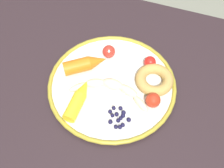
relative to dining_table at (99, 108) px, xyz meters
name	(u,v)px	position (x,y,z in m)	size (l,w,h in m)	color
dining_table	(99,108)	(0.00, 0.00, 0.00)	(1.28, 0.84, 0.71)	#2B1F23
plate	(112,85)	(0.03, 0.04, 0.09)	(0.36, 0.36, 0.02)	silver
banana	(111,88)	(0.03, 0.02, 0.10)	(0.23, 0.08, 0.03)	beige
carrot_orange	(85,64)	(-0.06, 0.07, 0.11)	(0.12, 0.11, 0.04)	orange
carrot_yellow	(78,99)	(-0.04, -0.05, 0.11)	(0.04, 0.13, 0.03)	yellow
donut	(154,80)	(0.13, 0.08, 0.10)	(0.11, 0.11, 0.03)	tan
blueberry_pile	(119,117)	(0.08, -0.06, 0.10)	(0.06, 0.07, 0.02)	#191638
tomato_near	(150,62)	(0.11, 0.14, 0.11)	(0.03, 0.03, 0.03)	red
tomato_mid	(153,100)	(0.15, 0.01, 0.11)	(0.04, 0.04, 0.04)	red
tomato_far	(109,52)	(-0.02, 0.13, 0.11)	(0.04, 0.04, 0.04)	red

